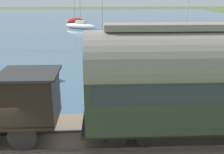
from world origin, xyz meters
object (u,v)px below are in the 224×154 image
at_px(sailboat_white, 81,25).
at_px(rowboat_far_out, 99,68).
at_px(passenger_coach, 196,79).
at_px(sailboat_red, 75,21).
at_px(rowboat_mid_harbor, 48,79).
at_px(sailboat_black, 186,30).
at_px(rowboat_near_shore, 165,75).
at_px(rowboat_off_pier, 205,87).
at_px(sailboat_blue, 102,41).

xyz_separation_m(sailboat_white, rowboat_far_out, (-25.57, -3.29, -0.31)).
relative_size(passenger_coach, sailboat_white, 1.32).
xyz_separation_m(sailboat_red, rowboat_mid_harbor, (-34.64, -1.03, -0.45)).
distance_m(sailboat_black, sailboat_red, 22.40).
xyz_separation_m(rowboat_near_shore, rowboat_off_pier, (-2.98, -2.06, 0.01)).
height_order(sailboat_blue, rowboat_far_out, sailboat_blue).
distance_m(sailboat_white, rowboat_near_shore, 28.63).
distance_m(passenger_coach, rowboat_near_shore, 10.26).
xyz_separation_m(sailboat_red, rowboat_near_shore, (-33.98, -10.10, -0.46)).
xyz_separation_m(sailboat_black, rowboat_mid_harbor, (-21.85, 17.35, -0.42)).
height_order(passenger_coach, rowboat_off_pier, passenger_coach).
relative_size(sailboat_red, rowboat_far_out, 2.13).
height_order(rowboat_mid_harbor, rowboat_off_pier, rowboat_off_pier).
height_order(sailboat_red, rowboat_near_shore, sailboat_red).
xyz_separation_m(passenger_coach, sailboat_black, (30.92, -9.58, -2.57)).
bearing_deg(sailboat_red, rowboat_far_out, 178.79).
height_order(sailboat_red, rowboat_off_pier, sailboat_red).
relative_size(rowboat_mid_harbor, rowboat_far_out, 0.70).
distance_m(sailboat_white, rowboat_far_out, 25.78).
height_order(sailboat_white, rowboat_off_pier, sailboat_white).
relative_size(passenger_coach, sailboat_red, 1.46).
height_order(sailboat_black, rowboat_off_pier, sailboat_black).
distance_m(sailboat_red, rowboat_mid_harbor, 34.66).
relative_size(sailboat_blue, rowboat_far_out, 2.95).
xyz_separation_m(sailboat_blue, sailboat_red, (21.88, 5.25, -0.03)).
bearing_deg(sailboat_white, rowboat_far_out, -143.93).
distance_m(sailboat_blue, rowboat_far_out, 10.35).
distance_m(sailboat_white, rowboat_mid_harbor, 28.01).
bearing_deg(sailboat_blue, passenger_coach, 163.02).
bearing_deg(rowboat_near_shore, sailboat_black, -57.49).
height_order(passenger_coach, sailboat_black, sailboat_black).
height_order(rowboat_near_shore, rowboat_mid_harbor, rowboat_mid_harbor).
bearing_deg(sailboat_black, sailboat_blue, 153.02).
bearing_deg(sailboat_red, rowboat_near_shore, -173.28).
relative_size(sailboat_blue, rowboat_off_pier, 2.96).
xyz_separation_m(sailboat_white, rowboat_off_pier, (-30.31, -10.57, -0.38)).
bearing_deg(sailboat_blue, sailboat_white, -12.75).
xyz_separation_m(sailboat_red, rowboat_off_pier, (-36.96, -12.16, -0.45)).
distance_m(passenger_coach, sailboat_red, 44.66).
bearing_deg(rowboat_off_pier, sailboat_black, -46.93).
bearing_deg(sailboat_blue, rowboat_near_shore, 175.60).
bearing_deg(rowboat_mid_harbor, rowboat_far_out, -64.90).
distance_m(sailboat_black, rowboat_off_pier, 24.96).
distance_m(sailboat_white, sailboat_black, 17.89).
relative_size(sailboat_white, rowboat_off_pier, 2.36).
bearing_deg(rowboat_far_out, rowboat_off_pier, -155.50).
height_order(passenger_coach, rowboat_mid_harbor, passenger_coach).
bearing_deg(rowboat_mid_harbor, sailboat_black, -45.61).
xyz_separation_m(passenger_coach, rowboat_mid_harbor, (9.06, 7.77, -2.99)).
distance_m(passenger_coach, rowboat_far_out, 12.49).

